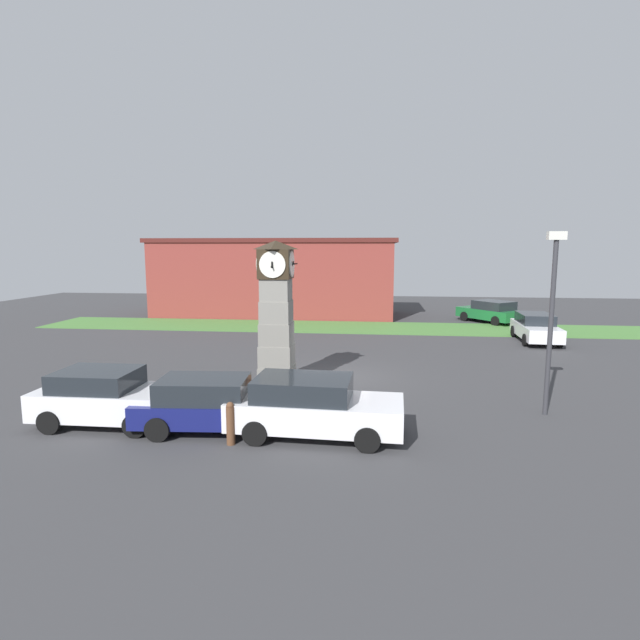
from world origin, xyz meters
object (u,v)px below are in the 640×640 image
car_by_building (313,406)px  street_lamp_near_road (552,309)px  bollard_mid_row (249,405)px  car_far_lot (491,311)px  car_navy_sedan (106,397)px  car_near_tower (212,404)px  car_silver_hatch (535,327)px  bollard_far_row (268,391)px  bollard_near_tower (231,423)px  clock_tower (276,317)px

car_by_building → street_lamp_near_road: size_ratio=0.86×
bollard_mid_row → street_lamp_near_road: 9.18m
car_far_lot → car_navy_sedan: bearing=-125.5°
car_near_tower → car_silver_hatch: bearing=48.7°
bollard_far_row → car_near_tower: bearing=-117.5°
bollard_near_tower → car_near_tower: 1.22m
clock_tower → car_far_lot: (11.11, 16.99, -1.79)m
car_by_building → car_far_lot: (9.25, 21.48, -0.05)m
car_far_lot → car_near_tower: bearing=-119.3°
bollard_mid_row → car_by_building: car_by_building is taller
bollard_mid_row → car_far_lot: size_ratio=0.24×
car_near_tower → car_by_building: 2.77m
car_navy_sedan → car_far_lot: bearing=54.5°
bollard_near_tower → car_by_building: (1.98, 0.84, 0.24)m
clock_tower → car_by_building: 5.15m
street_lamp_near_road → car_silver_hatch: bearing=74.6°
bollard_far_row → car_navy_sedan: car_navy_sedan is taller
car_far_lot → street_lamp_near_road: size_ratio=0.84×
bollard_mid_row → car_near_tower: 1.07m
bollard_far_row → street_lamp_near_road: bearing=2.0°
street_lamp_near_road → car_near_tower: bearing=-165.9°
bollard_near_tower → car_far_lot: (11.24, 22.31, 0.19)m
bollard_far_row → car_silver_hatch: car_silver_hatch is taller
bollard_near_tower → bollard_far_row: (0.29, 3.00, -0.03)m
bollard_near_tower → car_silver_hatch: bearing=52.2°
bollard_near_tower → bollard_far_row: bearing=84.4°
car_by_building → street_lamp_near_road: 7.53m
car_by_building → car_navy_sedan: bearing=177.8°
car_navy_sedan → car_by_building: bearing=-2.2°
bollard_mid_row → clock_tower: bearing=89.3°
bollard_far_row → car_near_tower: (-1.08, -2.08, 0.21)m
car_navy_sedan → car_silver_hatch: car_navy_sedan is taller
clock_tower → car_navy_sedan: (-4.05, -4.26, -1.76)m
car_near_tower → street_lamp_near_road: size_ratio=0.81×
bollard_near_tower → street_lamp_near_road: street_lamp_near_road is taller
clock_tower → car_near_tower: clock_tower is taller
clock_tower → bollard_far_row: 3.08m
bollard_far_row → car_by_building: bearing=-52.1°
bollard_mid_row → bollard_far_row: bearing=81.9°
car_by_building → street_lamp_near_road: street_lamp_near_road is taller
bollard_mid_row → street_lamp_near_road: bearing=11.7°
clock_tower → street_lamp_near_road: (8.56, -2.02, 0.63)m
bollard_near_tower → bollard_mid_row: (0.08, 1.51, -0.01)m
car_navy_sedan → car_near_tower: size_ratio=0.89×
car_near_tower → car_silver_hatch: car_silver_hatch is taller
car_far_lot → car_by_building: bearing=-113.3°
clock_tower → bollard_far_row: size_ratio=4.93×
clock_tower → bollard_mid_row: 4.30m
bollard_mid_row → car_navy_sedan: car_navy_sedan is taller
car_by_building → car_far_lot: car_by_building is taller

